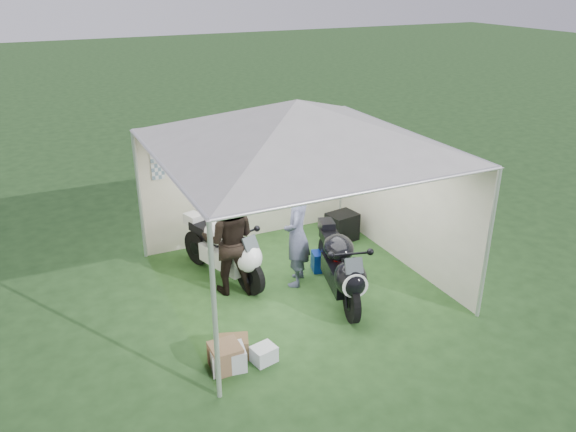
% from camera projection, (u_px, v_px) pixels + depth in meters
% --- Properties ---
extents(ground, '(80.00, 80.00, 0.00)m').
position_uv_depth(ground, '(296.00, 283.00, 9.15)').
color(ground, '#22431B').
rests_on(ground, ground).
extents(canopy_tent, '(5.66, 5.66, 3.00)m').
position_uv_depth(canopy_tent, '(296.00, 128.00, 8.15)').
color(canopy_tent, silver).
rests_on(canopy_tent, ground).
extents(motorcycle_white, '(0.89, 1.95, 0.99)m').
position_uv_depth(motorcycle_white, '(226.00, 250.00, 9.04)').
color(motorcycle_white, black).
rests_on(motorcycle_white, ground).
extents(motorcycle_black, '(0.82, 2.03, 1.02)m').
position_uv_depth(motorcycle_black, '(341.00, 266.00, 8.50)').
color(motorcycle_black, black).
rests_on(motorcycle_black, ground).
extents(paddock_stand, '(0.50, 0.38, 0.33)m').
position_uv_depth(paddock_stand, '(325.00, 261.00, 9.50)').
color(paddock_stand, '#0D2DB2').
rests_on(paddock_stand, ground).
extents(person_dark_jacket, '(1.04, 0.94, 1.75)m').
position_uv_depth(person_dark_jacket, '(229.00, 240.00, 8.62)').
color(person_dark_jacket, black).
rests_on(person_dark_jacket, ground).
extents(person_blue_jacket, '(0.70, 0.75, 1.73)m').
position_uv_depth(person_blue_jacket, '(297.00, 234.00, 8.84)').
color(person_blue_jacket, slate).
rests_on(person_blue_jacket, ground).
extents(equipment_box, '(0.59, 0.51, 0.53)m').
position_uv_depth(equipment_box, '(342.00, 227.00, 10.55)').
color(equipment_box, black).
rests_on(equipment_box, ground).
extents(crate_0, '(0.48, 0.40, 0.29)m').
position_uv_depth(crate_0, '(228.00, 358.00, 7.13)').
color(crate_0, '#B6BAC0').
rests_on(crate_0, ground).
extents(crate_1, '(0.38, 0.38, 0.34)m').
position_uv_depth(crate_1, '(226.00, 357.00, 7.13)').
color(crate_1, brown).
rests_on(crate_1, ground).
extents(crate_2, '(0.35, 0.31, 0.22)m').
position_uv_depth(crate_2, '(264.00, 354.00, 7.27)').
color(crate_2, silver).
rests_on(crate_2, ground).
extents(crate_3, '(0.47, 0.40, 0.27)m').
position_uv_depth(crate_3, '(233.00, 347.00, 7.37)').
color(crate_3, brown).
rests_on(crate_3, ground).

